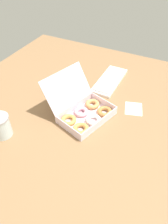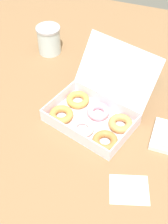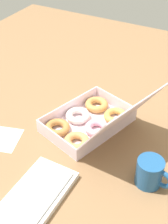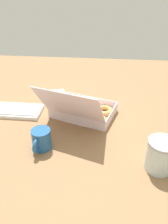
% 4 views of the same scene
% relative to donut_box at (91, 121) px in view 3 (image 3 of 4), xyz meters
% --- Properties ---
extents(ground_plane, '(1.80, 1.80, 0.02)m').
position_rel_donut_box_xyz_m(ground_plane, '(-0.04, -0.03, -0.04)').
color(ground_plane, olive).
extents(donut_box, '(0.38, 0.39, 0.22)m').
position_rel_donut_box_xyz_m(donut_box, '(0.00, 0.00, 0.00)').
color(donut_box, white).
rests_on(donut_box, ground_plane).
extents(keyboard, '(0.36, 0.14, 0.02)m').
position_rel_donut_box_xyz_m(keyboard, '(0.39, -0.00, -0.02)').
color(keyboard, white).
rests_on(keyboard, ground_plane).
extents(coffee_mug, '(0.08, 0.11, 0.09)m').
position_rel_donut_box_xyz_m(coffee_mug, '(0.14, 0.26, 0.01)').
color(coffee_mug, '#225995').
rests_on(coffee_mug, ground_plane).
extents(paper_napkin, '(0.14, 0.13, 0.00)m').
position_rel_donut_box_xyz_m(paper_napkin, '(0.19, -0.23, -0.03)').
color(paper_napkin, white).
rests_on(paper_napkin, ground_plane).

